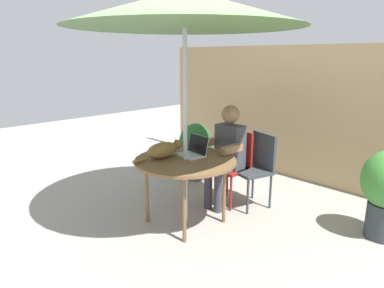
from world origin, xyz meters
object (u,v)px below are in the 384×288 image
(chair_empty, at_px, (257,164))
(patio_table, at_px, (185,164))
(cat, at_px, (164,150))
(person_seated, at_px, (226,150))
(chair_occupied, at_px, (234,161))
(patio_umbrella, at_px, (185,9))
(potted_plant_near_fence, at_px, (196,148))
(laptop, at_px, (195,150))

(chair_empty, bearing_deg, patio_table, -106.22)
(patio_table, bearing_deg, cat, -152.33)
(person_seated, bearing_deg, chair_empty, 43.99)
(chair_occupied, relative_size, person_seated, 0.73)
(patio_table, xyz_separation_m, patio_umbrella, (0.00, 0.00, 1.57))
(patio_umbrella, xyz_separation_m, cat, (-0.22, -0.11, -1.43))
(cat, height_order, potted_plant_near_fence, cat)
(patio_table, height_order, patio_umbrella, patio_umbrella)
(chair_occupied, height_order, laptop, laptop)
(person_seated, distance_m, potted_plant_near_fence, 1.05)
(chair_occupied, bearing_deg, patio_table, -90.00)
(chair_occupied, relative_size, chair_empty, 1.00)
(laptop, distance_m, potted_plant_near_fence, 1.31)
(patio_table, xyz_separation_m, chair_empty, (0.28, 0.95, -0.14))
(person_seated, height_order, laptop, person_seated)
(patio_table, relative_size, person_seated, 0.88)
(chair_empty, relative_size, person_seated, 0.73)
(potted_plant_near_fence, bearing_deg, chair_empty, -6.81)
(chair_occupied, bearing_deg, person_seated, -90.00)
(patio_table, height_order, laptop, laptop)
(patio_umbrella, bearing_deg, patio_table, 0.00)
(patio_umbrella, height_order, laptop, patio_umbrella)
(chair_occupied, distance_m, cat, 1.02)
(patio_umbrella, bearing_deg, laptop, 103.63)
(chair_occupied, xyz_separation_m, person_seated, (0.00, -0.16, 0.17))
(cat, xyz_separation_m, potted_plant_near_fence, (-0.72, 1.20, -0.35))
(chair_occupied, relative_size, laptop, 2.79)
(person_seated, relative_size, potted_plant_near_fence, 1.48)
(person_seated, relative_size, laptop, 3.83)
(person_seated, xyz_separation_m, laptop, (-0.04, -0.50, 0.09))
(chair_occupied, height_order, person_seated, person_seated)
(laptop, relative_size, potted_plant_near_fence, 0.39)
(patio_umbrella, bearing_deg, person_seated, 90.00)
(person_seated, bearing_deg, patio_umbrella, -90.00)
(chair_empty, relative_size, laptop, 2.79)
(chair_empty, xyz_separation_m, laptop, (-0.32, -0.76, 0.26))
(cat, bearing_deg, potted_plant_near_fence, 120.76)
(patio_table, relative_size, chair_empty, 1.21)
(chair_occupied, bearing_deg, laptop, -93.88)
(patio_table, relative_size, chair_occupied, 1.21)
(patio_table, height_order, chair_occupied, chair_occupied)
(patio_table, distance_m, chair_occupied, 0.85)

